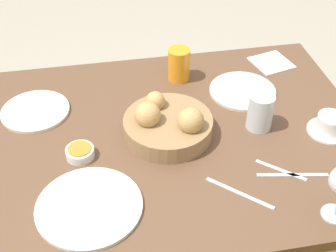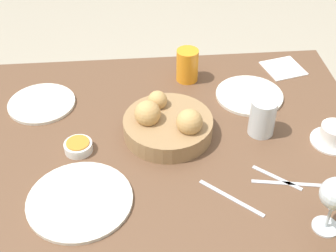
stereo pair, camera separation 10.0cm
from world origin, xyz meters
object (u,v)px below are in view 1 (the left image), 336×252
object	(u,v)px
bread_basket	(168,124)
coffee_cup	(330,125)
water_tumbler	(260,112)
knife_silver	(293,175)
plate_near_left	(243,91)
juice_glass	(179,64)
spoon_coffee	(281,170)
napkin	(271,63)
jam_bowl_honey	(80,152)
plate_near_right	(35,111)
fork_silver	(239,193)
plate_far_center	(89,207)

from	to	relation	value
bread_basket	coffee_cup	xyz separation A→B (m)	(-0.47, 0.07, -0.01)
bread_basket	coffee_cup	distance (m)	0.47
water_tumbler	knife_silver	distance (m)	0.22
plate_near_left	juice_glass	size ratio (longest dim) A/B	1.95
plate_near_left	bread_basket	bearing A→B (deg)	30.15
spoon_coffee	napkin	distance (m)	0.54
juice_glass	knife_silver	distance (m)	0.55
bread_basket	plate_near_left	world-z (taller)	bread_basket
plate_near_left	juice_glass	distance (m)	0.23
jam_bowl_honey	napkin	bearing A→B (deg)	-152.27
coffee_cup	jam_bowl_honey	xyz separation A→B (m)	(0.72, -0.03, -0.01)
plate_near_right	spoon_coffee	distance (m)	0.76
plate_near_left	jam_bowl_honey	world-z (taller)	jam_bowl_honey
plate_near_right	spoon_coffee	xyz separation A→B (m)	(-0.66, 0.38, -0.00)
napkin	spoon_coffee	bearing A→B (deg)	72.52
jam_bowl_honey	plate_near_left	bearing A→B (deg)	-158.45
plate_near_left	jam_bowl_honey	bearing A→B (deg)	21.55
plate_near_right	knife_silver	world-z (taller)	plate_near_right
bread_basket	water_tumbler	bearing A→B (deg)	176.99
juice_glass	fork_silver	size ratio (longest dim) A/B	0.76
plate_near_left	coffee_cup	bearing A→B (deg)	128.58
plate_near_right	spoon_coffee	bearing A→B (deg)	149.97
bread_basket	plate_far_center	size ratio (longest dim) A/B	0.97
jam_bowl_honey	bread_basket	bearing A→B (deg)	-169.17
bread_basket	plate_near_right	world-z (taller)	bread_basket
juice_glass	spoon_coffee	size ratio (longest dim) A/B	0.97
plate_near_left	knife_silver	size ratio (longest dim) A/B	1.14
juice_glass	coffee_cup	distance (m)	0.52
plate_far_center	water_tumbler	size ratio (longest dim) A/B	2.37
water_tumbler	napkin	size ratio (longest dim) A/B	0.73
plate_near_right	fork_silver	bearing A→B (deg)	140.03
bread_basket	jam_bowl_honey	bearing A→B (deg)	10.83
plate_far_center	spoon_coffee	xyz separation A→B (m)	(-0.51, -0.04, -0.00)
plate_near_left	jam_bowl_honey	distance (m)	0.57
water_tumbler	plate_near_left	bearing A→B (deg)	-92.26
napkin	jam_bowl_honey	bearing A→B (deg)	27.73
bread_basket	juice_glass	world-z (taller)	bread_basket
coffee_cup	plate_far_center	bearing A→B (deg)	13.11
plate_near_right	jam_bowl_honey	size ratio (longest dim) A/B	2.66
plate_near_left	jam_bowl_honey	xyz separation A→B (m)	(0.53, 0.21, 0.01)
plate_near_right	fork_silver	world-z (taller)	plate_near_right
bread_basket	plate_near_left	distance (m)	0.32
plate_near_left	spoon_coffee	xyz separation A→B (m)	(0.01, 0.37, -0.00)
juice_glass	spoon_coffee	distance (m)	0.52
plate_near_right	jam_bowl_honey	world-z (taller)	jam_bowl_honey
plate_far_center	fork_silver	size ratio (longest dim) A/B	1.81
bread_basket	knife_silver	size ratio (longest dim) A/B	1.37
juice_glass	coffee_cup	bearing A→B (deg)	136.87
bread_basket	plate_far_center	xyz separation A→B (m)	(0.24, 0.24, -0.03)
plate_far_center	juice_glass	size ratio (longest dim) A/B	2.39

